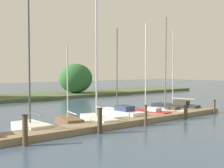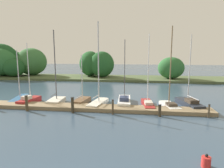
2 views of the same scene
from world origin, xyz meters
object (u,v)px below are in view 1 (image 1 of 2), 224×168
(sailboat_3, at_px, (68,120))
(mooring_piling_1, at_px, (25,130))
(mooring_piling_4, at_px, (186,112))
(sailboat_7, at_px, (167,108))
(sailboat_5, at_px, (119,113))
(mooring_piling_3, at_px, (146,115))
(sailboat_6, at_px, (147,111))
(sailboat_2, at_px, (31,124))
(sailboat_8, at_px, (175,106))
(sailboat_4, at_px, (97,116))
(mooring_piling_5, at_px, (214,107))
(mooring_piling_2, at_px, (100,121))

(sailboat_3, distance_m, mooring_piling_1, 5.56)
(mooring_piling_4, bearing_deg, sailboat_7, 66.39)
(mooring_piling_1, relative_size, mooring_piling_4, 1.44)
(sailboat_5, xyz_separation_m, mooring_piling_3, (-0.79, -3.60, 0.31))
(sailboat_3, height_order, sailboat_6, sailboat_6)
(sailboat_5, distance_m, sailboat_7, 4.60)
(sailboat_2, distance_m, mooring_piling_3, 7.16)
(sailboat_7, height_order, mooring_piling_4, sailboat_7)
(sailboat_2, relative_size, sailboat_8, 1.08)
(sailboat_4, height_order, mooring_piling_3, sailboat_4)
(sailboat_6, distance_m, sailboat_7, 2.13)
(sailboat_2, distance_m, mooring_piling_4, 11.00)
(sailboat_8, bearing_deg, sailboat_4, 81.01)
(sailboat_3, bearing_deg, sailboat_8, -78.79)
(sailboat_5, distance_m, mooring_piling_1, 9.61)
(sailboat_4, relative_size, mooring_piling_5, 7.32)
(mooring_piling_3, xyz_separation_m, mooring_piling_5, (8.14, 0.13, -0.10))
(sailboat_3, xyz_separation_m, sailboat_4, (1.91, -0.61, 0.13))
(mooring_piling_4, bearing_deg, mooring_piling_5, 2.83)
(mooring_piling_1, bearing_deg, mooring_piling_5, 0.58)
(sailboat_4, bearing_deg, mooring_piling_2, 155.99)
(sailboat_6, relative_size, mooring_piling_4, 6.95)
(sailboat_2, xyz_separation_m, mooring_piling_4, (10.55, -3.09, 0.12))
(sailboat_2, xyz_separation_m, sailboat_4, (4.66, -0.25, 0.04))
(sailboat_6, height_order, mooring_piling_5, sailboat_6)
(mooring_piling_4, bearing_deg, mooring_piling_2, 179.50)
(mooring_piling_1, height_order, mooring_piling_3, mooring_piling_1)
(sailboat_4, xyz_separation_m, mooring_piling_2, (-1.85, -2.77, 0.28))
(sailboat_7, xyz_separation_m, sailboat_8, (2.01, 0.81, -0.05))
(sailboat_6, xyz_separation_m, mooring_piling_5, (4.95, -2.83, 0.26))
(mooring_piling_5, bearing_deg, sailboat_4, 165.17)
(sailboat_3, xyz_separation_m, mooring_piling_5, (11.88, -3.25, 0.27))
(sailboat_3, bearing_deg, mooring_piling_3, -121.95)
(sailboat_2, relative_size, sailboat_3, 1.50)
(sailboat_5, xyz_separation_m, sailboat_6, (2.40, -0.64, -0.05))
(mooring_piling_2, bearing_deg, mooring_piling_4, -0.50)
(mooring_piling_2, height_order, mooring_piling_3, mooring_piling_2)
(sailboat_7, height_order, mooring_piling_3, sailboat_7)
(sailboat_2, distance_m, mooring_piling_2, 4.14)
(sailboat_3, relative_size, sailboat_7, 0.65)
(sailboat_4, height_order, sailboat_8, sailboat_4)
(sailboat_4, xyz_separation_m, sailboat_8, (9.15, 0.81, -0.07))
(sailboat_3, xyz_separation_m, mooring_piling_1, (-4.37, -3.41, 0.44))
(mooring_piling_2, relative_size, mooring_piling_5, 1.26)
(sailboat_2, height_order, mooring_piling_1, sailboat_2)
(sailboat_5, height_order, sailboat_6, sailboat_6)
(sailboat_7, bearing_deg, mooring_piling_1, 88.91)
(sailboat_3, relative_size, sailboat_6, 0.71)
(mooring_piling_5, bearing_deg, sailboat_2, 168.84)
(mooring_piling_1, distance_m, mooring_piling_3, 8.11)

